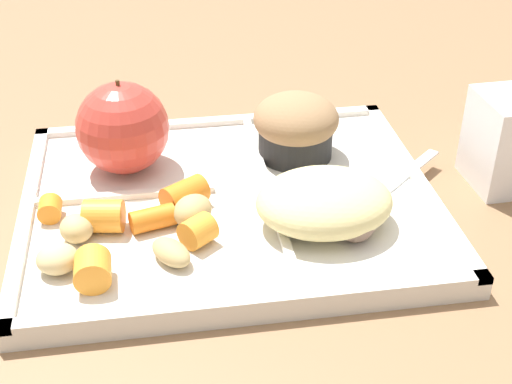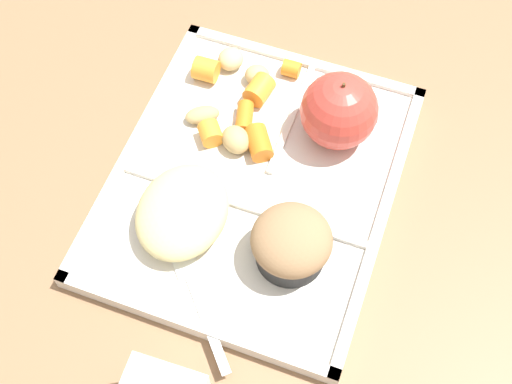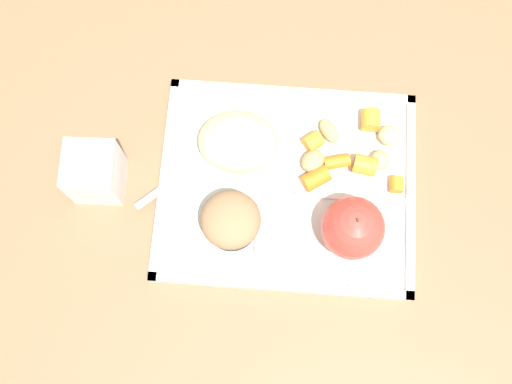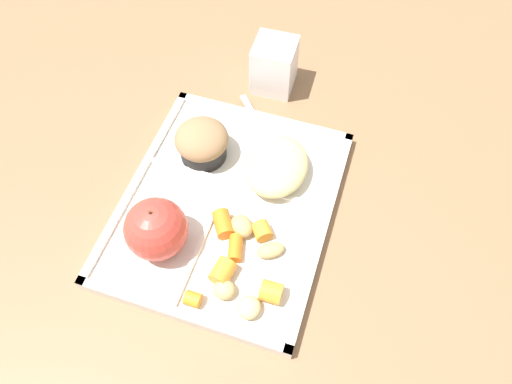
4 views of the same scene
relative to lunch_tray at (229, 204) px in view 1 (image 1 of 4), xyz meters
name	(u,v)px [view 1 (image 1 of 4)]	position (x,y,z in m)	size (l,w,h in m)	color
ground	(229,211)	(0.00, 0.00, -0.01)	(6.00, 6.00, 0.00)	#846042
lunch_tray	(229,204)	(0.00, 0.00, 0.00)	(0.36, 0.30, 0.02)	silver
green_apple	(123,128)	(-0.09, 0.06, 0.05)	(0.08, 0.08, 0.09)	#C63D33
bran_muffin	(296,126)	(0.07, 0.06, 0.04)	(0.08, 0.08, 0.06)	black
carrot_slice_large	(93,269)	(-0.11, -0.10, 0.02)	(0.03, 0.03, 0.03)	orange
carrot_slice_near_corner	(50,209)	(-0.15, -0.01, 0.02)	(0.02, 0.02, 0.02)	orange
carrot_slice_back	(185,195)	(-0.04, -0.01, 0.02)	(0.02, 0.02, 0.04)	orange
carrot_slice_small	(104,216)	(-0.11, -0.03, 0.02)	(0.03, 0.03, 0.03)	orange
carrot_slice_diagonal	(153,219)	(-0.07, -0.04, 0.02)	(0.02, 0.02, 0.04)	orange
carrot_slice_tilted	(198,231)	(-0.03, -0.06, 0.02)	(0.02, 0.02, 0.02)	orange
potato_chunk_large	(57,259)	(-0.14, -0.08, 0.02)	(0.03, 0.03, 0.02)	tan
potato_chunk_browned	(171,252)	(-0.05, -0.08, 0.02)	(0.04, 0.02, 0.02)	tan
potato_chunk_golden	(193,211)	(-0.03, -0.03, 0.02)	(0.04, 0.03, 0.02)	tan
potato_chunk_corner	(77,228)	(-0.13, -0.04, 0.02)	(0.03, 0.03, 0.02)	tan
egg_noodle_pile	(324,202)	(0.07, -0.05, 0.03)	(0.11, 0.09, 0.04)	#D6C684
meatball_front	(355,222)	(0.09, -0.08, 0.02)	(0.03, 0.03, 0.03)	#755B4C
meatball_back	(328,201)	(0.08, -0.04, 0.02)	(0.03, 0.03, 0.03)	brown
meatball_center	(363,208)	(0.10, -0.06, 0.02)	(0.03, 0.03, 0.03)	brown
plastic_fork	(386,190)	(0.14, -0.01, 0.01)	(0.13, 0.12, 0.00)	white
milk_carton	(512,141)	(0.26, 0.01, 0.04)	(0.07, 0.07, 0.09)	white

